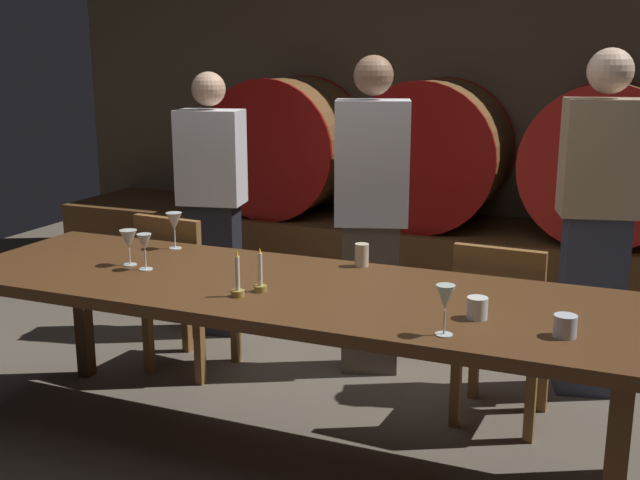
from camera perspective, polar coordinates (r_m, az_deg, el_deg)
ground_plane at (r=3.55m, az=-2.49°, el=-15.08°), size 8.26×8.26×0.00m
back_wall at (r=5.93m, az=9.76°, el=11.47°), size 6.35×0.24×3.00m
barrel_shelf at (r=5.58m, az=7.99°, el=-1.43°), size 5.72×0.90×0.53m
wine_barrel_left at (r=5.81m, az=-2.41°, el=6.91°), size 1.01×0.77×1.01m
wine_barrel_center at (r=5.44m, az=8.30°, el=6.32°), size 1.01×0.77×1.01m
wine_barrel_right at (r=5.28m, az=20.20°, el=5.41°), size 1.01×0.77×1.01m
dining_table at (r=3.21m, az=-3.07°, el=-4.31°), size 2.84×0.90×0.78m
chair_left at (r=4.22m, az=-10.06°, el=-3.31°), size 0.43×0.43×0.88m
chair_right at (r=3.65m, az=13.09°, el=-6.15°), size 0.42×0.42×0.88m
guest_left at (r=4.73m, az=-7.90°, el=2.65°), size 0.42×0.31×1.59m
guest_center at (r=4.11m, az=3.78°, el=1.84°), size 0.44×0.35×1.69m
guest_right at (r=4.05m, az=19.65°, el=1.23°), size 0.43×0.32×1.72m
candle_left at (r=3.02m, az=-6.05°, el=-3.24°), size 0.05×0.05×0.18m
candle_right at (r=3.08m, az=-4.40°, el=-2.93°), size 0.05×0.05×0.18m
wine_glass_far_left at (r=3.53m, az=-13.85°, el=-0.01°), size 0.08×0.08×0.16m
wine_glass_center_left at (r=3.78m, az=-10.64°, el=1.28°), size 0.08×0.08×0.18m
wine_glass_center_right at (r=3.44m, az=-12.74°, el=-0.26°), size 0.06×0.06×0.16m
wine_glass_far_right at (r=2.61m, az=9.16°, el=-4.31°), size 0.06×0.06×0.17m
cup_left at (r=3.43m, az=3.08°, el=-1.11°), size 0.06×0.06×0.10m
cup_center at (r=2.82m, az=11.44°, el=-4.90°), size 0.07×0.07×0.08m
cup_right at (r=2.72m, az=17.52°, el=-6.02°), size 0.08×0.08×0.08m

